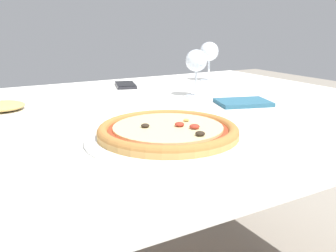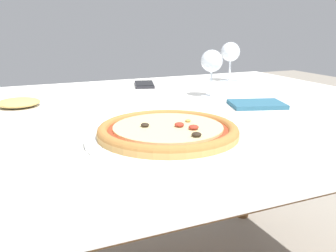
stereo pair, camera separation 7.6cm
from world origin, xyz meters
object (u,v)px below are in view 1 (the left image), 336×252
object	(u,v)px
pizza_plate	(168,132)
wine_glass_far_right	(209,53)
dining_table	(150,133)
wine_glass_far_left	(196,62)
cell_phone	(126,85)
side_plate	(2,109)

from	to	relation	value
pizza_plate	wine_glass_far_right	distance (m)	0.83
dining_table	wine_glass_far_right	world-z (taller)	wine_glass_far_right
wine_glass_far_left	wine_glass_far_right	size ratio (longest dim) A/B	0.96
wine_glass_far_left	wine_glass_far_right	world-z (taller)	wine_glass_far_right
dining_table	pizza_plate	bearing A→B (deg)	-109.44
pizza_plate	cell_phone	bearing A→B (deg)	73.93
dining_table	cell_phone	distance (m)	0.41
cell_phone	side_plate	world-z (taller)	side_plate
wine_glass_far_left	cell_phone	world-z (taller)	wine_glass_far_left
side_plate	cell_phone	bearing A→B (deg)	27.81
cell_phone	wine_glass_far_left	bearing A→B (deg)	-67.71
wine_glass_far_right	side_plate	bearing A→B (deg)	-166.00
pizza_plate	wine_glass_far_right	size ratio (longest dim) A/B	2.16
wine_glass_far_left	side_plate	distance (m)	0.59
pizza_plate	side_plate	xyz separation A→B (m)	(-0.27, 0.42, -0.01)
wine_glass_far_left	dining_table	bearing A→B (deg)	-155.83
dining_table	side_plate	size ratio (longest dim) A/B	7.51
wine_glass_far_right	side_plate	size ratio (longest dim) A/B	0.79
dining_table	wine_glass_far_left	size ratio (longest dim) A/B	9.90
wine_glass_far_right	cell_phone	world-z (taller)	wine_glass_far_right
dining_table	wine_glass_far_right	xyz separation A→B (m)	(0.45, 0.35, 0.18)
wine_glass_far_right	cell_phone	distance (m)	0.37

